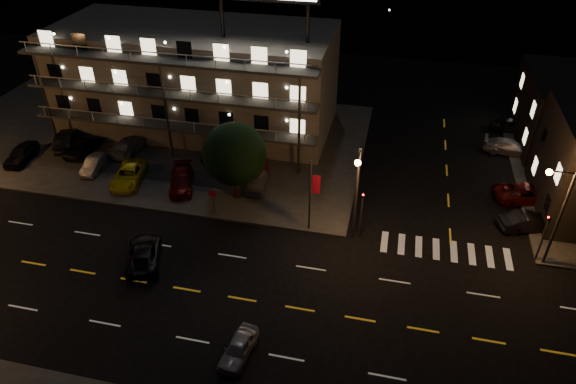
% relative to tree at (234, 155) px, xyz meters
% --- Properties ---
extents(ground, '(140.00, 140.00, 0.00)m').
position_rel_tree_xyz_m(ground, '(1.93, -11.34, -4.26)').
color(ground, black).
rests_on(ground, ground).
extents(curb_nw, '(44.00, 24.00, 0.15)m').
position_rel_tree_xyz_m(curb_nw, '(-12.07, 8.66, -4.18)').
color(curb_nw, '#323230').
rests_on(curb_nw, ground).
extents(motel, '(28.00, 13.80, 18.10)m').
position_rel_tree_xyz_m(motel, '(-8.01, 12.54, 1.09)').
color(motel, gray).
rests_on(motel, ground).
extents(streetlight_nc, '(0.44, 1.92, 8.00)m').
position_rel_tree_xyz_m(streetlight_nc, '(10.43, -3.41, 0.70)').
color(streetlight_nc, '#2D2D30').
rests_on(streetlight_nc, ground).
extents(streetlight_ne, '(1.92, 0.44, 8.00)m').
position_rel_tree_xyz_m(streetlight_ne, '(24.07, -3.04, 0.70)').
color(streetlight_ne, '#2D2D30').
rests_on(streetlight_ne, ground).
extents(signal_nw, '(0.20, 0.27, 4.60)m').
position_rel_tree_xyz_m(signal_nw, '(10.93, -2.84, -1.69)').
color(signal_nw, '#2D2D30').
rests_on(signal_nw, ground).
extents(signal_ne, '(0.27, 0.20, 4.60)m').
position_rel_tree_xyz_m(signal_ne, '(23.93, -2.84, -1.69)').
color(signal_ne, '#2D2D30').
rests_on(signal_ne, ground).
extents(banner_north, '(0.83, 0.16, 6.40)m').
position_rel_tree_xyz_m(banner_north, '(7.02, -2.94, -0.83)').
color(banner_north, '#2D2D30').
rests_on(banner_north, ground).
extents(stop_sign, '(0.91, 0.11, 2.61)m').
position_rel_tree_xyz_m(stop_sign, '(-1.07, -2.77, -2.54)').
color(stop_sign, '#2D2D30').
rests_on(stop_sign, ground).
extents(tree, '(5.49, 5.29, 6.91)m').
position_rel_tree_xyz_m(tree, '(0.00, 0.00, 0.00)').
color(tree, black).
rests_on(tree, curb_nw).
extents(lot_car_0, '(2.23, 4.53, 1.49)m').
position_rel_tree_xyz_m(lot_car_0, '(-21.94, 1.22, -3.36)').
color(lot_car_0, black).
rests_on(lot_car_0, curb_nw).
extents(lot_car_1, '(1.68, 3.85, 1.23)m').
position_rel_tree_xyz_m(lot_car_1, '(-14.28, 1.19, -3.49)').
color(lot_car_1, gray).
rests_on(lot_car_1, curb_nw).
extents(lot_car_2, '(3.17, 5.38, 1.40)m').
position_rel_tree_xyz_m(lot_car_2, '(-10.15, 0.09, -3.40)').
color(lot_car_2, yellow).
rests_on(lot_car_2, curb_nw).
extents(lot_car_3, '(3.42, 5.24, 1.41)m').
position_rel_tree_xyz_m(lot_car_3, '(-5.19, 0.34, -3.40)').
color(lot_car_3, '#530D0B').
rests_on(lot_car_3, curb_nw).
extents(lot_car_4, '(1.88, 4.11, 1.36)m').
position_rel_tree_xyz_m(lot_car_4, '(1.33, 1.82, -3.42)').
color(lot_car_4, gray).
rests_on(lot_car_4, curb_nw).
extents(lot_car_5, '(3.33, 4.90, 1.53)m').
position_rel_tree_xyz_m(lot_car_5, '(-19.34, 4.65, -3.34)').
color(lot_car_5, black).
rests_on(lot_car_5, curb_nw).
extents(lot_car_6, '(2.62, 4.99, 1.34)m').
position_rel_tree_xyz_m(lot_car_6, '(-17.08, 4.03, -3.44)').
color(lot_car_6, black).
rests_on(lot_car_6, curb_nw).
extents(lot_car_7, '(2.36, 5.13, 1.45)m').
position_rel_tree_xyz_m(lot_car_7, '(-12.65, 5.21, -3.38)').
color(lot_car_7, gray).
rests_on(lot_car_7, curb_nw).
extents(lot_car_8, '(1.95, 3.87, 1.26)m').
position_rel_tree_xyz_m(lot_car_8, '(-4.44, 6.03, -3.47)').
color(lot_car_8, black).
rests_on(lot_car_8, curb_nw).
extents(lot_car_9, '(2.78, 4.31, 1.34)m').
position_rel_tree_xyz_m(lot_car_9, '(0.70, 4.88, -3.44)').
color(lot_car_9, '#530D0B').
rests_on(lot_car_9, curb_nw).
extents(side_car_0, '(4.78, 2.84, 1.49)m').
position_rel_tree_xyz_m(side_car_0, '(23.85, 0.89, -3.51)').
color(side_car_0, black).
rests_on(side_car_0, ground).
extents(side_car_1, '(5.78, 3.62, 1.49)m').
position_rel_tree_xyz_m(side_car_1, '(24.31, 5.14, -3.51)').
color(side_car_1, '#530D0B').
rests_on(side_car_1, ground).
extents(side_car_2, '(5.01, 2.52, 1.40)m').
position_rel_tree_xyz_m(side_car_2, '(23.89, 13.34, -3.56)').
color(side_car_2, gray).
rests_on(side_car_2, ground).
extents(side_car_3, '(4.26, 2.03, 1.41)m').
position_rel_tree_xyz_m(side_car_3, '(24.64, 18.30, -3.55)').
color(side_car_3, black).
rests_on(side_car_3, ground).
extents(road_car_east, '(1.93, 3.74, 1.22)m').
position_rel_tree_xyz_m(road_car_east, '(5.08, -15.75, -3.65)').
color(road_car_east, gray).
rests_on(road_car_east, ground).
extents(road_car_west, '(3.93, 5.49, 1.39)m').
position_rel_tree_xyz_m(road_car_west, '(-4.17, -9.28, -3.56)').
color(road_car_west, black).
rests_on(road_car_west, ground).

